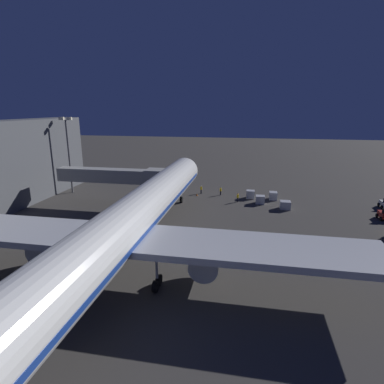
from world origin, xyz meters
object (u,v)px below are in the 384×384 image
(baggage_container_mid_row, at_px, (260,200))
(ground_crew_marshaller_fwd, at_px, (238,197))
(baggage_container_far_row, at_px, (273,196))
(traffic_cone_nose_port, at_px, (197,195))
(jet_bridge, at_px, (118,176))
(baggage_tug_lead, at_px, (384,215))
(baggage_container_near_belt, at_px, (250,194))
(baggage_container_spare, at_px, (285,205))
(ground_crew_near_nose_gear, at_px, (221,191))
(ground_crew_by_belt_loader, at_px, (201,189))
(apron_floodlight_mast, at_px, (68,149))
(airliner_at_gate, at_px, (123,229))
(traffic_cone_nose_starboard, at_px, (177,194))

(baggage_container_mid_row, bearing_deg, ground_crew_marshaller_fwd, -2.63)
(baggage_container_far_row, bearing_deg, traffic_cone_nose_port, 0.53)
(baggage_container_far_row, height_order, ground_crew_marshaller_fwd, ground_crew_marshaller_fwd)
(jet_bridge, height_order, baggage_container_far_row, jet_bridge)
(baggage_tug_lead, height_order, baggage_container_near_belt, baggage_tug_lead)
(baggage_container_spare, xyz_separation_m, ground_crew_near_nose_gear, (12.73, -7.41, 0.20))
(jet_bridge, relative_size, ground_crew_marshaller_fwd, 11.63)
(baggage_tug_lead, xyz_separation_m, traffic_cone_nose_port, (33.52, -8.73, -0.51))
(jet_bridge, bearing_deg, ground_crew_marshaller_fwd, -164.32)
(baggage_container_mid_row, distance_m, traffic_cone_nose_port, 13.55)
(baggage_container_mid_row, height_order, ground_crew_marshaller_fwd, ground_crew_marshaller_fwd)
(baggage_container_mid_row, relative_size, ground_crew_by_belt_loader, 0.94)
(apron_floodlight_mast, height_order, baggage_container_far_row, apron_floodlight_mast)
(ground_crew_marshaller_fwd, bearing_deg, airliner_at_gate, 70.61)
(baggage_container_near_belt, relative_size, ground_crew_near_nose_gear, 0.97)
(baggage_tug_lead, height_order, ground_crew_marshaller_fwd, baggage_tug_lead)
(baggage_container_far_row, bearing_deg, baggage_container_mid_row, 51.61)
(baggage_container_near_belt, xyz_separation_m, traffic_cone_nose_port, (11.23, 0.25, -0.55))
(apron_floodlight_mast, xyz_separation_m, traffic_cone_nose_starboard, (-23.30, -2.31, -9.30))
(traffic_cone_nose_starboard, bearing_deg, traffic_cone_nose_port, 180.00)
(baggage_tug_lead, bearing_deg, ground_crew_by_belt_loader, -17.98)
(jet_bridge, bearing_deg, ground_crew_near_nose_gear, -149.71)
(ground_crew_marshaller_fwd, bearing_deg, baggage_container_mid_row, 177.37)
(apron_floodlight_mast, height_order, traffic_cone_nose_port, apron_floodlight_mast)
(airliner_at_gate, distance_m, traffic_cone_nose_port, 34.67)
(apron_floodlight_mast, relative_size, ground_crew_marshaller_fwd, 9.07)
(baggage_container_far_row, height_order, baggage_container_spare, baggage_container_far_row)
(airliner_at_gate, xyz_separation_m, ground_crew_near_nose_gear, (-7.11, -35.66, -4.66))
(jet_bridge, bearing_deg, baggage_tug_lead, -179.32)
(baggage_container_spare, distance_m, ground_crew_near_nose_gear, 14.73)
(jet_bridge, xyz_separation_m, baggage_container_far_row, (-29.33, -9.43, -4.95))
(jet_bridge, relative_size, ground_crew_near_nose_gear, 12.07)
(baggage_container_spare, height_order, traffic_cone_nose_starboard, baggage_container_spare)
(baggage_container_far_row, bearing_deg, traffic_cone_nose_starboard, 0.41)
(airliner_at_gate, relative_size, ground_crew_marshaller_fwd, 38.85)
(baggage_container_near_belt, bearing_deg, airliner_at_gate, 68.69)
(airliner_at_gate, relative_size, baggage_container_spare, 37.02)
(apron_floodlight_mast, distance_m, baggage_container_far_row, 44.47)
(baggage_tug_lead, bearing_deg, airliner_at_gate, 35.48)
(baggage_container_near_belt, bearing_deg, ground_crew_by_belt_loader, -9.08)
(jet_bridge, xyz_separation_m, apron_floodlight_mast, (14.19, -6.98, 3.83))
(ground_crew_by_belt_loader, bearing_deg, traffic_cone_nose_starboard, 21.36)
(baggage_container_mid_row, bearing_deg, airliner_at_gate, 63.63)
(jet_bridge, distance_m, ground_crew_marshaller_fwd, 23.62)
(baggage_container_near_belt, relative_size, ground_crew_by_belt_loader, 0.93)
(baggage_container_near_belt, relative_size, traffic_cone_nose_starboard, 3.05)
(ground_crew_near_nose_gear, relative_size, traffic_cone_nose_starboard, 3.15)
(ground_crew_by_belt_loader, height_order, traffic_cone_nose_port, ground_crew_by_belt_loader)
(jet_bridge, bearing_deg, traffic_cone_nose_port, -145.49)
(jet_bridge, bearing_deg, traffic_cone_nose_starboard, -134.45)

